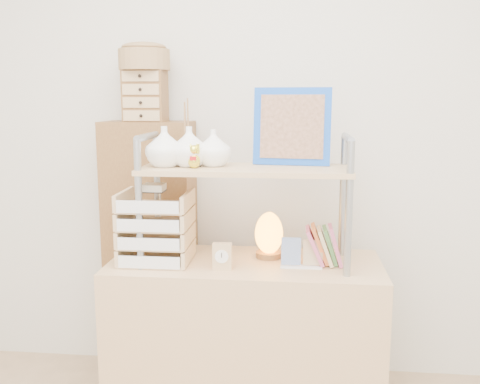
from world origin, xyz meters
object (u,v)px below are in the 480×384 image
object	(u,v)px
desk	(245,341)
letter_tray	(156,231)
cabinet	(151,251)
salt_lamp	(269,234)

from	to	relation	value
desk	letter_tray	distance (m)	0.65
cabinet	letter_tray	bearing A→B (deg)	-70.09
desk	letter_tray	world-z (taller)	letter_tray
desk	cabinet	world-z (taller)	cabinet
cabinet	letter_tray	size ratio (longest dim) A/B	3.85
letter_tray	cabinet	bearing A→B (deg)	108.71
desk	cabinet	bearing A→B (deg)	145.18
salt_lamp	desk	bearing A→B (deg)	-142.72
desk	salt_lamp	world-z (taller)	salt_lamp
desk	letter_tray	bearing A→B (deg)	-173.28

